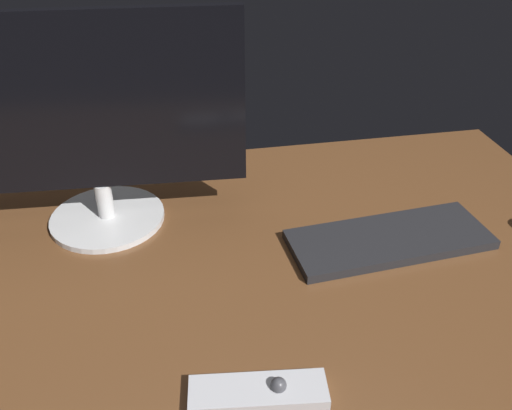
{
  "coord_description": "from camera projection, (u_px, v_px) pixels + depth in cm",
  "views": [
    {
      "loc": [
        -9.24,
        -70.34,
        60.72
      ],
      "look_at": [
        5.69,
        8.77,
        8.0
      ],
      "focal_mm": 37.53,
      "sensor_mm": 36.0,
      "label": 1
    }
  ],
  "objects": [
    {
      "name": "keyboard",
      "position": [
        389.0,
        239.0,
        0.96
      ],
      "size": [
        37.1,
        16.29,
        1.7
      ],
      "primitive_type": "cube",
      "rotation": [
        0.0,
        0.0,
        0.08
      ],
      "color": "black",
      "rests_on": "desk"
    },
    {
      "name": "desk",
      "position": [
        233.0,
        270.0,
        0.92
      ],
      "size": [
        140.0,
        84.0,
        2.0
      ],
      "primitive_type": "cube",
      "color": "brown",
      "rests_on": "ground"
    },
    {
      "name": "monitor",
      "position": [
        90.0,
        123.0,
        0.92
      ],
      "size": [
        53.44,
        21.48,
        39.23
      ],
      "rotation": [
        0.0,
        0.0,
        -0.06
      ],
      "color": "silver",
      "rests_on": "desk"
    },
    {
      "name": "media_remote",
      "position": [
        259.0,
        392.0,
        0.69
      ],
      "size": [
        18.42,
        7.46,
        3.07
      ],
      "rotation": [
        0.0,
        0.0,
        -0.12
      ],
      "color": "#B7B7BC",
      "rests_on": "desk"
    }
  ]
}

